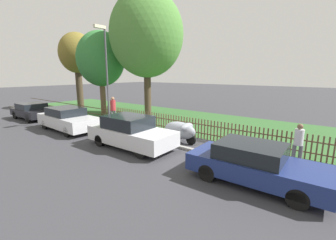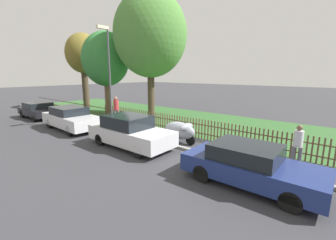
# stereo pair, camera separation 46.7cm
# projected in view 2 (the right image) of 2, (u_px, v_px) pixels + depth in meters

# --- Properties ---
(ground_plane) EXTENTS (120.00, 120.00, 0.00)m
(ground_plane) POSITION_uv_depth(u_px,v_px,m) (156.00, 143.00, 11.36)
(ground_plane) COLOR #38383D
(kerb_stone) EXTENTS (40.62, 0.20, 0.12)m
(kerb_stone) POSITION_uv_depth(u_px,v_px,m) (157.00, 141.00, 11.42)
(kerb_stone) COLOR gray
(kerb_stone) RESTS_ON ground
(grass_strip) EXTENTS (40.62, 7.56, 0.01)m
(grass_strip) POSITION_uv_depth(u_px,v_px,m) (213.00, 124.00, 15.76)
(grass_strip) COLOR #33602D
(grass_strip) RESTS_ON ground
(park_fence) EXTENTS (40.62, 0.05, 1.08)m
(park_fence) POSITION_uv_depth(u_px,v_px,m) (181.00, 125.00, 12.83)
(park_fence) COLOR brown
(park_fence) RESTS_ON ground
(parked_car_silver_hatchback) EXTENTS (3.83, 1.91, 1.22)m
(parked_car_silver_hatchback) POSITION_uv_depth(u_px,v_px,m) (39.00, 110.00, 17.71)
(parked_car_silver_hatchback) COLOR black
(parked_car_silver_hatchback) RESTS_ON ground
(parked_car_black_saloon) EXTENTS (4.59, 1.96, 1.41)m
(parked_car_black_saloon) POSITION_uv_depth(u_px,v_px,m) (71.00, 118.00, 14.07)
(parked_car_black_saloon) COLOR silver
(parked_car_black_saloon) RESTS_ON ground
(parked_car_navy_estate) EXTENTS (4.37, 1.89, 1.50)m
(parked_car_navy_estate) POSITION_uv_depth(u_px,v_px,m) (130.00, 132.00, 10.69)
(parked_car_navy_estate) COLOR silver
(parked_car_navy_estate) RESTS_ON ground
(parked_car_red_compact) EXTENTS (4.21, 1.84, 1.28)m
(parked_car_red_compact) POSITION_uv_depth(u_px,v_px,m) (250.00, 165.00, 7.02)
(parked_car_red_compact) COLOR navy
(parked_car_red_compact) RESTS_ON ground
(covered_motorcycle) EXTENTS (1.91, 0.94, 1.06)m
(covered_motorcycle) POSITION_uv_depth(u_px,v_px,m) (180.00, 130.00, 11.33)
(covered_motorcycle) COLOR black
(covered_motorcycle) RESTS_ON ground
(tree_nearest_kerb) EXTENTS (3.39, 3.39, 7.38)m
(tree_nearest_kerb) POSITION_uv_depth(u_px,v_px,m) (83.00, 54.00, 22.33)
(tree_nearest_kerb) COLOR #473828
(tree_nearest_kerb) RESTS_ON ground
(tree_behind_motorcycle) EXTENTS (3.97, 3.97, 6.94)m
(tree_behind_motorcycle) POSITION_uv_depth(u_px,v_px,m) (106.00, 59.00, 19.08)
(tree_behind_motorcycle) COLOR brown
(tree_behind_motorcycle) RESTS_ON ground
(tree_mid_park) EXTENTS (5.56, 5.56, 9.53)m
(tree_mid_park) POSITION_uv_depth(u_px,v_px,m) (150.00, 35.00, 16.97)
(tree_mid_park) COLOR #473828
(tree_mid_park) RESTS_ON ground
(pedestrian_near_fence) EXTENTS (0.38, 0.43, 1.86)m
(pedestrian_near_fence) POSITION_uv_depth(u_px,v_px,m) (116.00, 108.00, 15.91)
(pedestrian_near_fence) COLOR slate
(pedestrian_near_fence) RESTS_ON ground
(pedestrian_by_lamp) EXTENTS (0.40, 0.40, 1.60)m
(pedestrian_by_lamp) POSITION_uv_depth(u_px,v_px,m) (298.00, 143.00, 8.34)
(pedestrian_by_lamp) COLOR slate
(pedestrian_by_lamp) RESTS_ON ground
(street_lamp) EXTENTS (0.20, 0.79, 6.26)m
(street_lamp) POSITION_uv_depth(u_px,v_px,m) (108.00, 66.00, 14.09)
(street_lamp) COLOR #47474C
(street_lamp) RESTS_ON ground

